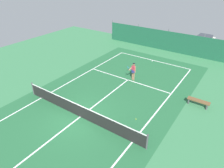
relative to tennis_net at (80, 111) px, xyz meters
name	(u,v)px	position (x,y,z in m)	size (l,w,h in m)	color
ground_plane	(80,117)	(0.00, 0.00, -0.51)	(36.00, 36.00, 0.00)	#387A4C
court_surface	(80,117)	(0.00, 0.00, -0.51)	(11.02, 26.60, 0.01)	#236038
tennis_net	(80,111)	(0.00, 0.00, 0.00)	(10.12, 0.10, 1.10)	black
back_fence	(168,44)	(0.00, 16.16, 0.16)	(16.30, 0.98, 2.70)	#195138
tennis_player	(133,70)	(0.36, 6.69, 0.45)	(0.84, 0.65, 1.64)	#9E7051
tennis_ball_near_player	(136,119)	(3.29, 1.92, -0.48)	(0.07, 0.07, 0.07)	#CCDB33
parked_car	(203,42)	(3.51, 18.97, 0.33)	(2.23, 4.31, 1.68)	silver
courtside_bench	(198,102)	(6.31, 5.91, -0.14)	(1.60, 0.40, 0.49)	brown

